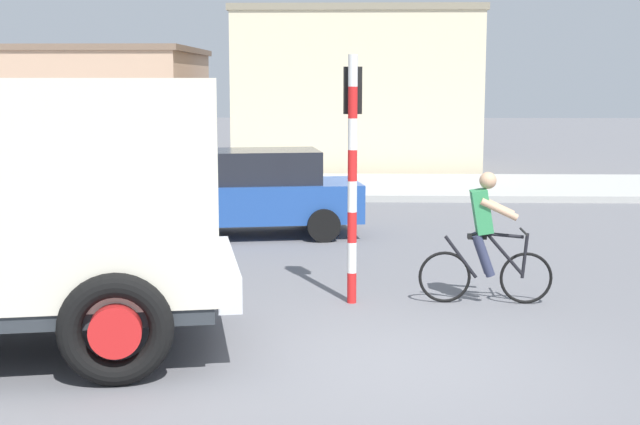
{
  "coord_description": "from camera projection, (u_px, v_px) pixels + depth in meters",
  "views": [
    {
      "loc": [
        -0.5,
        -8.71,
        2.88
      ],
      "look_at": [
        -0.81,
        2.5,
        1.2
      ],
      "focal_mm": 49.7,
      "sensor_mm": 36.0,
      "label": 1
    }
  ],
  "objects": [
    {
      "name": "sidewalk_far",
      "position": [
        363.0,
        187.0,
        23.5
      ],
      "size": [
        80.0,
        5.0,
        0.16
      ],
      "primitive_type": "cube",
      "color": "#ADADA8",
      "rests_on": "ground"
    },
    {
      "name": "traffic_light_pole",
      "position": [
        352.0,
        144.0,
        11.34
      ],
      "size": [
        0.24,
        0.43,
        3.2
      ],
      "color": "red",
      "rests_on": "ground"
    },
    {
      "name": "building_mid_block",
      "position": [
        356.0,
        90.0,
        28.76
      ],
      "size": [
        7.67,
        5.58,
        5.11
      ],
      "color": "beige",
      "rests_on": "ground"
    },
    {
      "name": "cyclist",
      "position": [
        485.0,
        238.0,
        11.42
      ],
      "size": [
        1.73,
        0.5,
        1.72
      ],
      "color": "black",
      "rests_on": "ground"
    },
    {
      "name": "car_red_near",
      "position": [
        253.0,
        192.0,
        16.46
      ],
      "size": [
        4.23,
        2.37,
        1.6
      ],
      "color": "#234C9E",
      "rests_on": "ground"
    },
    {
      "name": "building_corner_left",
      "position": [
        31.0,
        105.0,
        31.54
      ],
      "size": [
        11.92,
        7.45,
        4.01
      ],
      "color": "tan",
      "rests_on": "ground"
    },
    {
      "name": "ground_plane",
      "position": [
        392.0,
        365.0,
        9.02
      ],
      "size": [
        120.0,
        120.0,
        0.0
      ],
      "primitive_type": "plane",
      "color": "slate"
    }
  ]
}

